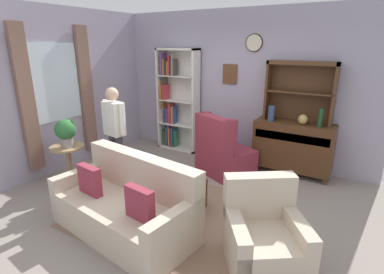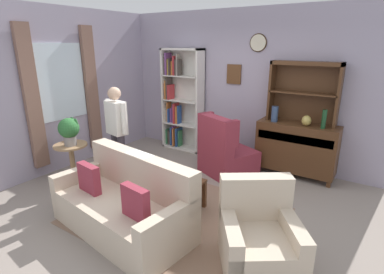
{
  "view_description": "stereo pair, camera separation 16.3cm",
  "coord_description": "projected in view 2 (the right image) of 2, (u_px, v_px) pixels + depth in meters",
  "views": [
    {
      "loc": [
        2.13,
        -3.19,
        2.2
      ],
      "look_at": [
        0.1,
        0.2,
        0.95
      ],
      "focal_mm": 27.93,
      "sensor_mm": 36.0,
      "label": 1
    },
    {
      "loc": [
        2.26,
        -3.1,
        2.2
      ],
      "look_at": [
        0.1,
        0.2,
        0.95
      ],
      "focal_mm": 27.93,
      "sensor_mm": 36.0,
      "label": 2
    }
  ],
  "objects": [
    {
      "name": "vase_tall",
      "position": [
        275.0,
        114.0,
        5.04
      ],
      "size": [
        0.11,
        0.11,
        0.26
      ],
      "primitive_type": "cylinder",
      "color": "#33476B",
      "rests_on": "sideboard"
    },
    {
      "name": "sideboard_hutch",
      "position": [
        305.0,
        84.0,
        4.83
      ],
      "size": [
        1.1,
        0.26,
        1.0
      ],
      "color": "#4C2D19",
      "rests_on": "sideboard"
    },
    {
      "name": "coffee_table",
      "position": [
        173.0,
        184.0,
        4.1
      ],
      "size": [
        0.8,
        0.5,
        0.42
      ],
      "color": "#4C2D19",
      "rests_on": "ground_plane"
    },
    {
      "name": "person_reading",
      "position": [
        117.0,
        128.0,
        4.71
      ],
      "size": [
        0.53,
        0.27,
        1.56
      ],
      "color": "#38333D",
      "rests_on": "ground_plane"
    },
    {
      "name": "area_rug",
      "position": [
        178.0,
        215.0,
        3.98
      ],
      "size": [
        2.54,
        2.06,
        0.01
      ],
      "primitive_type": "cube",
      "color": "#846651",
      "rests_on": "ground_plane"
    },
    {
      "name": "potted_plant_large",
      "position": [
        69.0,
        129.0,
        4.66
      ],
      "size": [
        0.32,
        0.32,
        0.44
      ],
      "color": "gray",
      "rests_on": "plant_stand"
    },
    {
      "name": "armchair_floral",
      "position": [
        259.0,
        240.0,
        3.02
      ],
      "size": [
        1.06,
        1.07,
        0.88
      ],
      "color": "beige",
      "rests_on": "ground_plane"
    },
    {
      "name": "couch_floral",
      "position": [
        125.0,
        206.0,
        3.62
      ],
      "size": [
        1.9,
        1.08,
        0.9
      ],
      "color": "beige",
      "rests_on": "ground_plane"
    },
    {
      "name": "plant_stand",
      "position": [
        72.0,
        159.0,
        4.83
      ],
      "size": [
        0.52,
        0.52,
        0.65
      ],
      "color": "#A87F56",
      "rests_on": "ground_plane"
    },
    {
      "name": "potted_plant_small",
      "position": [
        81.0,
        180.0,
        4.6
      ],
      "size": [
        0.22,
        0.22,
        0.31
      ],
      "color": "beige",
      "rests_on": "ground_plane"
    },
    {
      "name": "wingback_chair",
      "position": [
        225.0,
        153.0,
        5.16
      ],
      "size": [
        1.04,
        1.05,
        1.05
      ],
      "color": "maroon",
      "rests_on": "ground_plane"
    },
    {
      "name": "vase_round",
      "position": [
        306.0,
        121.0,
        4.79
      ],
      "size": [
        0.15,
        0.15,
        0.17
      ],
      "primitive_type": "ellipsoid",
      "color": "tan",
      "rests_on": "sideboard"
    },
    {
      "name": "wall_left",
      "position": [
        61.0,
        91.0,
        5.22
      ],
      "size": [
        0.16,
        4.2,
        2.8
      ],
      "color": "#A399AD",
      "rests_on": "ground_plane"
    },
    {
      "name": "wall_back",
      "position": [
        244.0,
        87.0,
        5.59
      ],
      "size": [
        5.0,
        0.09,
        2.8
      ],
      "color": "#A399AD",
      "rests_on": "ground_plane"
    },
    {
      "name": "bookshelf",
      "position": [
        180.0,
        101.0,
        6.27
      ],
      "size": [
        0.9,
        0.3,
        2.1
      ],
      "color": "silver",
      "rests_on": "ground_plane"
    },
    {
      "name": "sideboard",
      "position": [
        296.0,
        147.0,
        5.06
      ],
      "size": [
        1.3,
        0.45,
        0.92
      ],
      "color": "#4C2D19",
      "rests_on": "ground_plane"
    },
    {
      "name": "bottle_wine",
      "position": [
        324.0,
        119.0,
        4.62
      ],
      "size": [
        0.07,
        0.07,
        0.3
      ],
      "primitive_type": "cylinder",
      "color": "#194223",
      "rests_on": "sideboard"
    },
    {
      "name": "book_stack",
      "position": [
        165.0,
        175.0,
        4.13
      ],
      "size": [
        0.21,
        0.14,
        0.06
      ],
      "color": "#284C8C",
      "rests_on": "coffee_table"
    },
    {
      "name": "ground_plane",
      "position": [
        179.0,
        202.0,
        4.32
      ],
      "size": [
        5.4,
        4.6,
        0.02
      ],
      "primitive_type": "cube",
      "color": "gray"
    }
  ]
}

